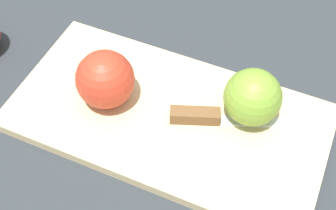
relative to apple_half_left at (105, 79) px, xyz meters
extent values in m
plane|color=#282D33|center=(0.09, 0.02, -0.06)|extent=(4.00, 4.00, 0.00)
cube|color=#D1B789|center=(0.09, 0.02, -0.05)|extent=(0.45, 0.26, 0.02)
sphere|color=red|center=(0.00, 0.00, 0.00)|extent=(0.08, 0.08, 0.08)
cylinder|color=beige|center=(-0.01, 0.00, 0.00)|extent=(0.05, 0.06, 0.08)
sphere|color=olive|center=(0.19, 0.07, 0.00)|extent=(0.08, 0.08, 0.08)
cylinder|color=beige|center=(0.19, 0.06, 0.00)|extent=(0.07, 0.03, 0.07)
cube|color=silver|center=(0.19, 0.06, -0.04)|extent=(0.08, 0.05, 0.00)
cube|color=brown|center=(0.12, 0.03, -0.03)|extent=(0.07, 0.05, 0.02)
camera|label=1|loc=(0.28, -0.32, 0.48)|focal=50.00mm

